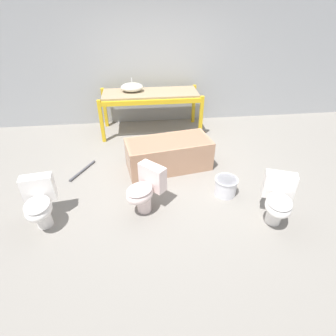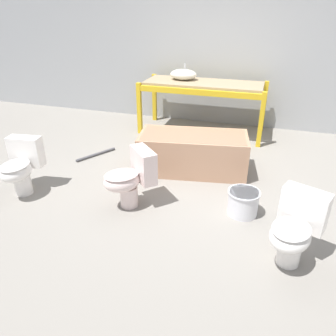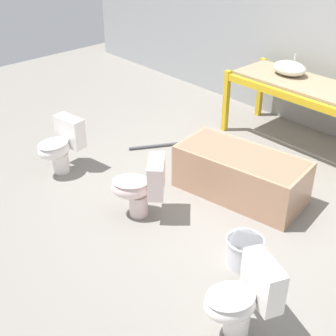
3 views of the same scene
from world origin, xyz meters
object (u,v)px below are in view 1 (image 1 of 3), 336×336
object	(u,v)px
sink_basin	(132,87)
toilet_far	(145,189)
bathtub_main	(169,152)
bucket_white	(226,186)
toilet_extra	(278,200)
toilet_near	(39,203)

from	to	relation	value
sink_basin	toilet_far	size ratio (longest dim) A/B	0.70
toilet_far	sink_basin	bearing A→B (deg)	137.89
toilet_far	bathtub_main	bearing A→B (deg)	112.07
sink_basin	bucket_white	xyz separation A→B (m)	(1.33, -2.43, -0.82)
toilet_far	toilet_extra	xyz separation A→B (m)	(1.69, -0.42, 0.00)
toilet_extra	sink_basin	bearing A→B (deg)	142.50
bathtub_main	toilet_near	size ratio (longest dim) A/B	2.31
sink_basin	toilet_extra	xyz separation A→B (m)	(1.81, -3.05, -0.61)
toilet_extra	bucket_white	bearing A→B (deg)	149.16
sink_basin	toilet_far	distance (m)	2.70
sink_basin	bathtub_main	bearing A→B (deg)	-70.16
toilet_near	toilet_extra	bearing A→B (deg)	-13.49
bucket_white	toilet_near	bearing A→B (deg)	-172.72
bathtub_main	toilet_near	xyz separation A→B (m)	(-1.79, -1.18, 0.06)
sink_basin	toilet_far	bearing A→B (deg)	-87.34
toilet_far	bucket_white	size ratio (longest dim) A/B	1.89
bathtub_main	toilet_extra	bearing A→B (deg)	-59.50
sink_basin	toilet_extra	bearing A→B (deg)	-59.37
toilet_near	toilet_extra	distance (m)	3.04
toilet_near	toilet_far	size ratio (longest dim) A/B	1.00
toilet_near	toilet_far	distance (m)	1.35
bathtub_main	bucket_white	size ratio (longest dim) A/B	4.36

